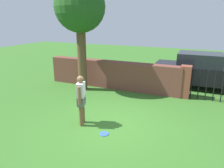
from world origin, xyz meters
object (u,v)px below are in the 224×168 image
object	(u,v)px
person	(81,98)
car	(199,70)
tree	(80,9)
frisbee_blue	(104,134)

from	to	relation	value
person	car	size ratio (longest dim) A/B	0.38
tree	frisbee_blue	world-z (taller)	tree
car	frisbee_blue	xyz separation A→B (m)	(-2.28, -5.93, -0.85)
tree	person	xyz separation A→B (m)	(1.84, -3.10, -2.79)
person	frisbee_blue	world-z (taller)	person
car	frisbee_blue	distance (m)	6.41
tree	person	bearing A→B (deg)	-59.32
frisbee_blue	person	bearing A→B (deg)	161.99
tree	frisbee_blue	xyz separation A→B (m)	(2.77, -3.40, -3.68)
tree	person	world-z (taller)	tree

